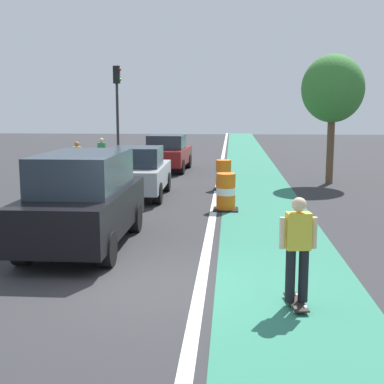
% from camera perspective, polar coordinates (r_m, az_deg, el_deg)
% --- Properties ---
extents(ground_plane, '(100.00, 100.00, 0.00)m').
position_cam_1_polar(ground_plane, '(9.26, -4.70, -9.81)').
color(ground_plane, '#2D2D30').
extents(bike_lane_strip, '(2.50, 80.00, 0.01)m').
position_cam_1_polar(bike_lane_strip, '(20.89, 6.97, 0.85)').
color(bike_lane_strip, '#2D755B').
rests_on(bike_lane_strip, ground).
extents(lane_divider_stripe, '(0.20, 80.00, 0.01)m').
position_cam_1_polar(lane_divider_stripe, '(20.87, 2.85, 0.90)').
color(lane_divider_stripe, silver).
rests_on(lane_divider_stripe, ground).
extents(skateboarder_on_lane, '(0.57, 0.82, 1.69)m').
position_cam_1_polar(skateboarder_on_lane, '(8.12, 11.33, -5.98)').
color(skateboarder_on_lane, black).
rests_on(skateboarder_on_lane, ground).
extents(parked_suv_nearest, '(1.94, 4.61, 2.04)m').
position_cam_1_polar(parked_suv_nearest, '(11.61, -11.57, -0.80)').
color(parked_suv_nearest, black).
rests_on(parked_suv_nearest, ground).
extents(parked_sedan_second, '(1.97, 4.13, 1.70)m').
position_cam_1_polar(parked_sedan_second, '(17.76, -5.93, 2.10)').
color(parked_sedan_second, '#9EA0A5').
rests_on(parked_sedan_second, ground).
extents(parked_sedan_third, '(2.06, 4.18, 1.70)m').
position_cam_1_polar(parked_sedan_third, '(25.03, -2.68, 4.19)').
color(parked_sedan_third, maroon).
rests_on(parked_sedan_third, ground).
extents(traffic_barrel_front, '(0.73, 0.73, 1.09)m').
position_cam_1_polar(traffic_barrel_front, '(15.49, 3.67, -0.03)').
color(traffic_barrel_front, orange).
rests_on(traffic_barrel_front, ground).
extents(traffic_barrel_mid, '(0.73, 0.73, 1.09)m').
position_cam_1_polar(traffic_barrel_mid, '(19.37, 3.42, 1.82)').
color(traffic_barrel_mid, orange).
rests_on(traffic_barrel_mid, ground).
extents(traffic_light_corner, '(0.41, 0.32, 5.10)m').
position_cam_1_polar(traffic_light_corner, '(28.35, -8.07, 10.10)').
color(traffic_light_corner, '#2D2D2D').
rests_on(traffic_light_corner, ground).
extents(pedestrian_crossing, '(0.34, 0.20, 1.61)m').
position_cam_1_polar(pedestrian_crossing, '(24.30, -9.69, 4.00)').
color(pedestrian_crossing, '#33333D').
rests_on(pedestrian_crossing, ground).
extents(pedestrian_waiting, '(0.34, 0.20, 1.61)m').
position_cam_1_polar(pedestrian_waiting, '(22.04, -12.26, 3.39)').
color(pedestrian_waiting, '#33333D').
rests_on(pedestrian_waiting, ground).
extents(street_tree_sidewalk, '(2.40, 2.40, 5.00)m').
position_cam_1_polar(street_tree_sidewalk, '(21.44, 14.93, 10.65)').
color(street_tree_sidewalk, brown).
rests_on(street_tree_sidewalk, ground).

